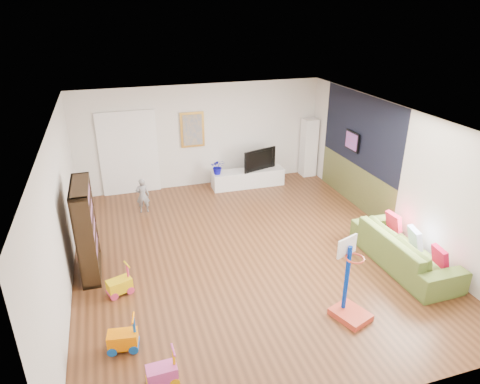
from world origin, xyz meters
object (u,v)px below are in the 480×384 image
object	(u,v)px
media_console	(248,178)
basketball_hoop	(355,281)
bookshelf	(86,230)
sofa	(404,249)

from	to	relation	value
media_console	basketball_hoop	xyz separation A→B (m)	(-0.13, -5.53, 0.45)
bookshelf	basketball_hoop	world-z (taller)	bookshelf
sofa	basketball_hoop	distance (m)	2.02
bookshelf	sofa	size ratio (longest dim) A/B	0.75
media_console	bookshelf	bearing A→B (deg)	-142.78
media_console	sofa	world-z (taller)	sofa
sofa	bookshelf	bearing A→B (deg)	73.91
media_console	sofa	bearing A→B (deg)	-69.90
basketball_hoop	bookshelf	bearing A→B (deg)	126.51
media_console	bookshelf	xyz separation A→B (m)	(-4.02, -2.97, 0.64)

